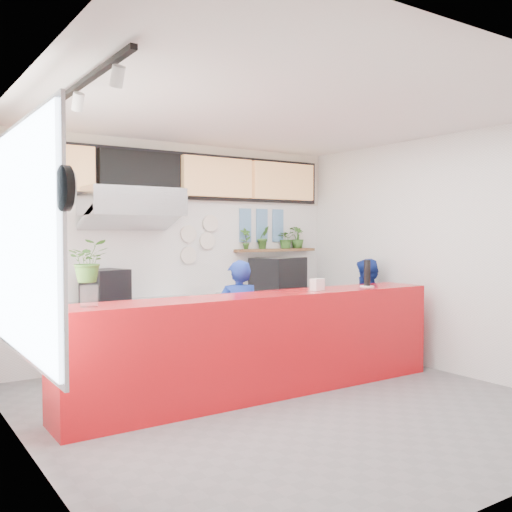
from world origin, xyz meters
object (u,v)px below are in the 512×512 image
staff_right (366,309)px  service_counter (264,344)px  staff_center (238,321)px  panini_oven (105,286)px  espresso_machine (278,274)px  pepper_mill (367,273)px

staff_right → service_counter: bearing=-13.8°
service_counter → staff_center: staff_center is taller
service_counter → panini_oven: (-1.14, 1.80, 0.56)m
espresso_machine → service_counter: bearing=-149.8°
service_counter → staff_right: 2.25m
panini_oven → pepper_mill: pepper_mill is taller
panini_oven → staff_center: bearing=-60.9°
panini_oven → espresso_machine: size_ratio=0.60×
staff_center → staff_right: (2.10, 0.03, -0.02)m
pepper_mill → panini_oven: bearing=145.4°
espresso_machine → staff_center: bearing=-160.4°
panini_oven → staff_right: (3.29, -1.17, -0.40)m
espresso_machine → staff_right: 1.41m
panini_oven → staff_right: 3.52m
panini_oven → staff_right: bearing=-35.2°
espresso_machine → pepper_mill: (0.02, -1.83, 0.13)m
panini_oven → staff_center: size_ratio=0.32×
espresso_machine → panini_oven: bearing=160.0°
service_counter → staff_center: size_ratio=3.12×
espresso_machine → staff_right: staff_right is taller
panini_oven → espresso_machine: espresso_machine is taller
panini_oven → staff_right: size_ratio=0.33×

